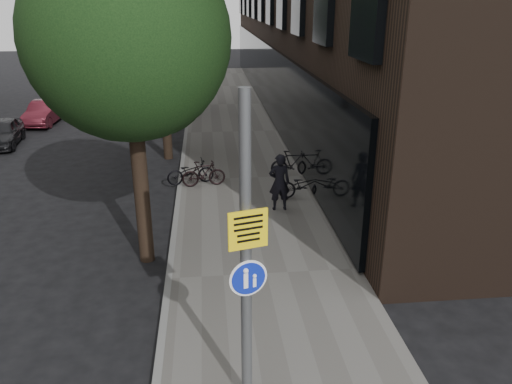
{
  "coord_description": "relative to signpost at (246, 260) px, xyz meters",
  "views": [
    {
      "loc": [
        -1.01,
        -6.71,
        6.08
      ],
      "look_at": [
        0.05,
        3.73,
        2.0
      ],
      "focal_mm": 35.0,
      "sensor_mm": 36.0,
      "label": 1
    }
  ],
  "objects": [
    {
      "name": "sidewalk",
      "position": [
        0.77,
        10.48,
        -2.55
      ],
      "size": [
        4.5,
        60.0,
        0.12
      ],
      "primitive_type": "cube",
      "color": "#605D58",
      "rests_on": "ground"
    },
    {
      "name": "parked_bike_facade_near",
      "position": [
        2.52,
        8.38,
        -2.06
      ],
      "size": [
        1.66,
        0.61,
        0.87
      ],
      "primitive_type": "imported",
      "rotation": [
        0.0,
        0.0,
        1.55
      ],
      "color": "black",
      "rests_on": "sidewalk"
    },
    {
      "name": "parked_car_far",
      "position": [
        -7.79,
        26.14,
        -1.99
      ],
      "size": [
        2.26,
        4.49,
        1.25
      ],
      "primitive_type": "imported",
      "rotation": [
        0.0,
        0.0,
        0.12
      ],
      "color": "#1B1D30",
      "rests_on": "ground"
    },
    {
      "name": "street_tree_near",
      "position": [
        -2.0,
        5.12,
        2.5
      ],
      "size": [
        4.4,
        4.4,
        7.5
      ],
      "color": "black",
      "rests_on": "ground"
    },
    {
      "name": "parked_bike_curb_near",
      "position": [
        -1.09,
        10.06,
        -2.07
      ],
      "size": [
        1.7,
        0.92,
        0.85
      ],
      "primitive_type": "imported",
      "rotation": [
        0.0,
        0.0,
        1.8
      ],
      "color": "black",
      "rests_on": "sidewalk"
    },
    {
      "name": "street_tree_mid",
      "position": [
        -2.0,
        13.62,
        2.5
      ],
      "size": [
        5.0,
        5.0,
        7.8
      ],
      "color": "black",
      "rests_on": "ground"
    },
    {
      "name": "curb_edge",
      "position": [
        -1.48,
        10.48,
        -2.55
      ],
      "size": [
        0.15,
        60.0,
        0.13
      ],
      "primitive_type": "cube",
      "color": "slate",
      "rests_on": "ground"
    },
    {
      "name": "pedestrian",
      "position": [
        1.61,
        7.53,
        -1.62
      ],
      "size": [
        0.65,
        0.43,
        1.74
      ],
      "primitive_type": "imported",
      "rotation": [
        0.0,
        0.0,
        3.17
      ],
      "color": "black",
      "rests_on": "sidewalk"
    },
    {
      "name": "ground",
      "position": [
        0.52,
        0.48,
        -2.61
      ],
      "size": [
        120.0,
        120.0,
        0.0
      ],
      "primitive_type": "plane",
      "color": "black",
      "rests_on": "ground"
    },
    {
      "name": "signpost",
      "position": [
        0.0,
        0.0,
        0.0
      ],
      "size": [
        0.56,
        0.18,
        4.93
      ],
      "rotation": [
        0.0,
        0.0,
        0.26
      ],
      "color": "#595B5E",
      "rests_on": "sidewalk"
    },
    {
      "name": "parked_bike_curb_far",
      "position": [
        -0.64,
        9.78,
        -2.05
      ],
      "size": [
        1.51,
        0.59,
        0.88
      ],
      "primitive_type": "imported",
      "rotation": [
        0.0,
        0.0,
        1.69
      ],
      "color": "black",
      "rests_on": "sidewalk"
    },
    {
      "name": "parked_bike_facade_far",
      "position": [
        2.52,
        10.5,
        -2.02
      ],
      "size": [
        1.58,
        0.49,
        0.94
      ],
      "primitive_type": "imported",
      "rotation": [
        0.0,
        0.0,
        1.54
      ],
      "color": "black",
      "rests_on": "sidewalk"
    },
    {
      "name": "parked_car_near",
      "position": [
        -9.44,
        16.16,
        -2.03
      ],
      "size": [
        1.78,
        3.58,
        1.17
      ],
      "primitive_type": "imported",
      "rotation": [
        0.0,
        0.0,
        0.12
      ],
      "color": "black",
      "rests_on": "ground"
    },
    {
      "name": "street_tree_far",
      "position": [
        -2.0,
        22.62,
        2.5
      ],
      "size": [
        5.0,
        5.0,
        7.8
      ],
      "color": "black",
      "rests_on": "ground"
    },
    {
      "name": "parked_car_mid",
      "position": [
        -8.8,
        20.22,
        -2.02
      ],
      "size": [
        1.43,
        3.64,
        1.18
      ],
      "primitive_type": "imported",
      "rotation": [
        0.0,
        0.0,
        -0.05
      ],
      "color": "maroon",
      "rests_on": "ground"
    }
  ]
}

